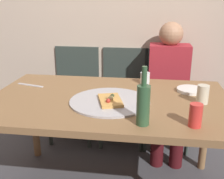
% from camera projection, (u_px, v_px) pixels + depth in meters
% --- Properties ---
extents(back_wall, '(6.00, 0.10, 2.60)m').
position_uv_depth(back_wall, '(125.00, 5.00, 2.59)').
color(back_wall, '#BCA893').
rests_on(back_wall, ground_plane).
extents(dining_table, '(1.57, 0.96, 0.75)m').
position_uv_depth(dining_table, '(109.00, 109.00, 1.80)').
color(dining_table, olive).
rests_on(dining_table, ground_plane).
extents(pizza_tray, '(0.50, 0.50, 0.01)m').
position_uv_depth(pizza_tray, '(110.00, 101.00, 1.70)').
color(pizza_tray, '#ADADB2').
rests_on(pizza_tray, dining_table).
extents(pizza_slice_last, '(0.19, 0.25, 0.05)m').
position_uv_depth(pizza_slice_last, '(110.00, 100.00, 1.67)').
color(pizza_slice_last, tan).
rests_on(pizza_slice_last, pizza_tray).
extents(wine_bottle, '(0.07, 0.07, 0.31)m').
position_uv_depth(wine_bottle, '(143.00, 104.00, 1.37)').
color(wine_bottle, '#2D5133').
rests_on(wine_bottle, dining_table).
extents(tumbler_far, '(0.07, 0.07, 0.12)m').
position_uv_depth(tumbler_far, '(203.00, 94.00, 1.67)').
color(tumbler_far, beige).
rests_on(tumbler_far, dining_table).
extents(wine_glass, '(0.07, 0.07, 0.09)m').
position_uv_depth(wine_glass, '(145.00, 78.00, 2.06)').
color(wine_glass, silver).
rests_on(wine_glass, dining_table).
extents(soda_can, '(0.07, 0.07, 0.12)m').
position_uv_depth(soda_can, '(196.00, 115.00, 1.37)').
color(soda_can, red).
rests_on(soda_can, dining_table).
extents(plate_stack, '(0.19, 0.19, 0.02)m').
position_uv_depth(plate_stack, '(190.00, 90.00, 1.90)').
color(plate_stack, white).
rests_on(plate_stack, dining_table).
extents(table_knife, '(0.22, 0.08, 0.01)m').
position_uv_depth(table_knife, '(30.00, 85.00, 2.03)').
color(table_knife, '#B7B7BC').
rests_on(table_knife, dining_table).
extents(chair_left, '(0.44, 0.44, 0.90)m').
position_uv_depth(chair_left, '(75.00, 87.00, 2.74)').
color(chair_left, '#2D3833').
rests_on(chair_left, ground_plane).
extents(chair_middle, '(0.44, 0.44, 0.90)m').
position_uv_depth(chair_middle, '(124.00, 89.00, 2.67)').
color(chair_middle, '#2D3833').
rests_on(chair_middle, ground_plane).
extents(chair_right, '(0.44, 0.44, 0.90)m').
position_uv_depth(chair_right, '(167.00, 91.00, 2.62)').
color(chair_right, '#2D3833').
rests_on(chair_right, ground_plane).
extents(guest_in_sweater, '(0.36, 0.56, 1.17)m').
position_uv_depth(guest_in_sweater, '(169.00, 83.00, 2.43)').
color(guest_in_sweater, maroon).
rests_on(guest_in_sweater, ground_plane).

